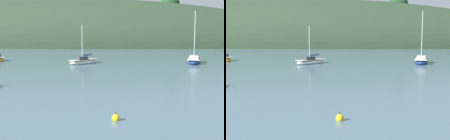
% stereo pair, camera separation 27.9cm
% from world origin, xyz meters
% --- Properties ---
extents(far_shoreline_hill, '(150.00, 36.00, 27.70)m').
position_xyz_m(far_shoreline_hill, '(-25.14, 81.96, 0.06)').
color(far_shoreline_hill, '#2D422B').
rests_on(far_shoreline_hill, ground).
extents(sailboat_white_near, '(2.78, 5.36, 7.19)m').
position_xyz_m(sailboat_white_near, '(10.03, 37.44, 0.34)').
color(sailboat_white_near, navy).
rests_on(sailboat_white_near, ground).
extents(sailboat_orange_cutter, '(4.20, 4.46, 5.28)m').
position_xyz_m(sailboat_orange_cutter, '(-4.94, 35.59, 0.31)').
color(sailboat_orange_cutter, white).
rests_on(sailboat_orange_cutter, ground).
extents(mooring_buoy_inner, '(0.44, 0.44, 0.54)m').
position_xyz_m(mooring_buoy_inner, '(1.03, 8.40, 0.12)').
color(mooring_buoy_inner, yellow).
rests_on(mooring_buoy_inner, ground).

